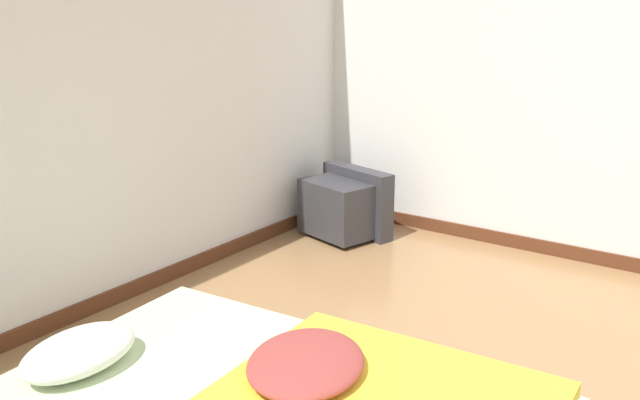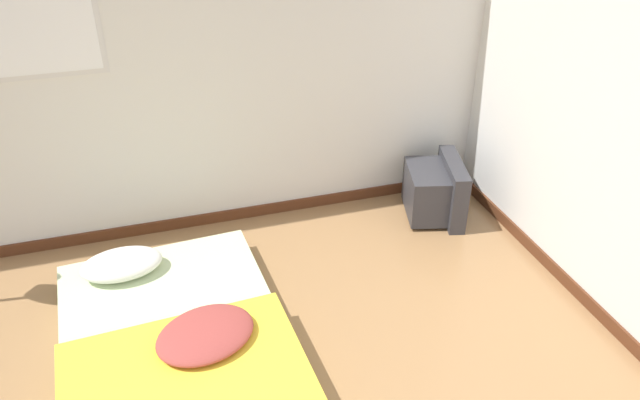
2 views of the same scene
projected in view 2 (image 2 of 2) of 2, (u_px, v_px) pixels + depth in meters
name	position (u px, v px, depth m)	size (l,w,h in m)	color
wall_back	(145.00, 66.00, 4.17)	(7.40, 0.08, 2.60)	silver
mattress_bed	(179.00, 356.00, 3.52)	(1.39, 2.12, 0.31)	beige
crt_tv	(436.00, 190.00, 4.88)	(0.53, 0.63, 0.47)	#333338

